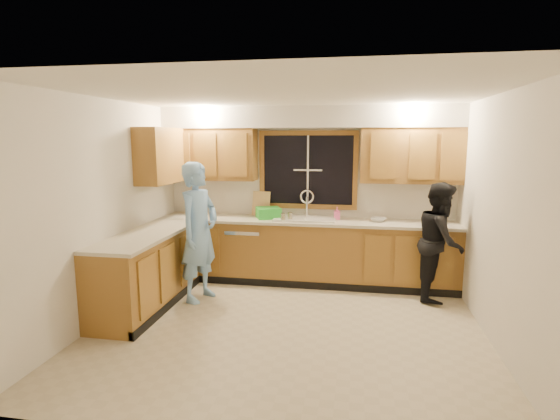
# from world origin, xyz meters

# --- Properties ---
(floor) EXTENTS (4.20, 4.20, 0.00)m
(floor) POSITION_xyz_m (0.00, 0.00, 0.00)
(floor) COLOR #C3B496
(floor) RESTS_ON ground
(ceiling) EXTENTS (4.20, 4.20, 0.00)m
(ceiling) POSITION_xyz_m (0.00, 0.00, 2.50)
(ceiling) COLOR white
(wall_back) EXTENTS (4.20, 0.00, 4.20)m
(wall_back) POSITION_xyz_m (0.00, 1.90, 1.25)
(wall_back) COLOR silver
(wall_back) RESTS_ON ground
(wall_left) EXTENTS (0.00, 3.80, 3.80)m
(wall_left) POSITION_xyz_m (-2.10, 0.00, 1.25)
(wall_left) COLOR silver
(wall_left) RESTS_ON ground
(wall_right) EXTENTS (0.00, 3.80, 3.80)m
(wall_right) POSITION_xyz_m (2.10, 0.00, 1.25)
(wall_right) COLOR silver
(wall_right) RESTS_ON ground
(base_cabinets_back) EXTENTS (4.20, 0.60, 0.88)m
(base_cabinets_back) POSITION_xyz_m (0.00, 1.60, 0.44)
(base_cabinets_back) COLOR olive
(base_cabinets_back) RESTS_ON ground
(base_cabinets_left) EXTENTS (0.60, 1.90, 0.88)m
(base_cabinets_left) POSITION_xyz_m (-1.80, 0.35, 0.44)
(base_cabinets_left) COLOR olive
(base_cabinets_left) RESTS_ON ground
(countertop_back) EXTENTS (4.20, 0.63, 0.04)m
(countertop_back) POSITION_xyz_m (0.00, 1.58, 0.90)
(countertop_back) COLOR beige
(countertop_back) RESTS_ON base_cabinets_back
(countertop_left) EXTENTS (0.63, 1.90, 0.04)m
(countertop_left) POSITION_xyz_m (-1.79, 0.35, 0.90)
(countertop_left) COLOR beige
(countertop_left) RESTS_ON base_cabinets_left
(upper_cabinets_left) EXTENTS (1.35, 0.33, 0.75)m
(upper_cabinets_left) POSITION_xyz_m (-1.43, 1.73, 1.83)
(upper_cabinets_left) COLOR olive
(upper_cabinets_left) RESTS_ON wall_back
(upper_cabinets_right) EXTENTS (1.35, 0.33, 0.75)m
(upper_cabinets_right) POSITION_xyz_m (1.43, 1.73, 1.83)
(upper_cabinets_right) COLOR olive
(upper_cabinets_right) RESTS_ON wall_back
(upper_cabinets_return) EXTENTS (0.33, 0.90, 0.75)m
(upper_cabinets_return) POSITION_xyz_m (-1.94, 1.12, 1.83)
(upper_cabinets_return) COLOR olive
(upper_cabinets_return) RESTS_ON wall_left
(soffit) EXTENTS (4.20, 0.35, 0.30)m
(soffit) POSITION_xyz_m (0.00, 1.72, 2.35)
(soffit) COLOR beige
(soffit) RESTS_ON wall_back
(window_frame) EXTENTS (1.44, 0.03, 1.14)m
(window_frame) POSITION_xyz_m (0.00, 1.89, 1.60)
(window_frame) COLOR black
(window_frame) RESTS_ON wall_back
(sink) EXTENTS (0.86, 0.52, 0.57)m
(sink) POSITION_xyz_m (0.00, 1.60, 0.86)
(sink) COLOR silver
(sink) RESTS_ON countertop_back
(dishwasher) EXTENTS (0.60, 0.56, 0.82)m
(dishwasher) POSITION_xyz_m (-0.85, 1.59, 0.41)
(dishwasher) COLOR silver
(dishwasher) RESTS_ON floor
(stove) EXTENTS (0.58, 0.75, 0.90)m
(stove) POSITION_xyz_m (-1.80, -0.22, 0.45)
(stove) COLOR silver
(stove) RESTS_ON floor
(man) EXTENTS (0.59, 0.74, 1.77)m
(man) POSITION_xyz_m (-1.25, 0.69, 0.88)
(man) COLOR #7DB1ED
(man) RESTS_ON floor
(woman) EXTENTS (0.72, 0.85, 1.52)m
(woman) POSITION_xyz_m (1.78, 1.24, 0.76)
(woman) COLOR black
(woman) RESTS_ON floor
(knife_block) EXTENTS (0.13, 0.11, 0.23)m
(knife_block) POSITION_xyz_m (-1.71, 1.77, 1.03)
(knife_block) COLOR #A06F2C
(knife_block) RESTS_ON countertop_back
(cutting_board) EXTENTS (0.28, 0.13, 0.36)m
(cutting_board) POSITION_xyz_m (-0.69, 1.82, 1.10)
(cutting_board) COLOR tan
(cutting_board) RESTS_ON countertop_back
(dish_crate) EXTENTS (0.42, 0.41, 0.15)m
(dish_crate) POSITION_xyz_m (-0.54, 1.62, 1.00)
(dish_crate) COLOR green
(dish_crate) RESTS_ON countertop_back
(soap_bottle) EXTENTS (0.09, 0.09, 0.18)m
(soap_bottle) POSITION_xyz_m (0.44, 1.68, 1.01)
(soap_bottle) COLOR pink
(soap_bottle) RESTS_ON countertop_back
(bowl) EXTENTS (0.24, 0.24, 0.05)m
(bowl) POSITION_xyz_m (1.02, 1.62, 0.95)
(bowl) COLOR silver
(bowl) RESTS_ON countertop_back
(can_left) EXTENTS (0.08, 0.08, 0.12)m
(can_left) POSITION_xyz_m (-0.28, 1.38, 0.98)
(can_left) COLOR #B6AC8C
(can_left) RESTS_ON countertop_back
(can_right) EXTENTS (0.07, 0.07, 0.12)m
(can_right) POSITION_xyz_m (-0.20, 1.47, 0.98)
(can_right) COLOR #B6AC8C
(can_right) RESTS_ON countertop_back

